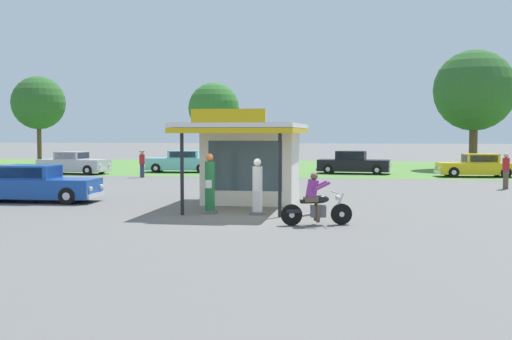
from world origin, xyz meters
TOP-DOWN VIEW (x-y plane):
  - ground_plane at (0.00, 0.00)m, footprint 300.00×300.00m
  - grass_verge_strip at (0.00, 30.00)m, footprint 120.00×24.00m
  - service_station_kiosk at (-0.21, 4.09)m, footprint 4.22×6.67m
  - gas_pump_nearside at (-1.03, 0.57)m, footprint 0.44×0.44m
  - gas_pump_offside at (0.62, 0.57)m, footprint 0.44×0.44m
  - motorcycle_with_rider at (2.72, -1.56)m, footprint 2.11×0.83m
  - featured_classic_sedan at (-8.87, 3.08)m, footprint 5.26×2.02m
  - parked_car_second_row_spare at (-2.94, 18.55)m, footprint 4.99×1.96m
  - parked_car_back_row_far_left at (11.47, 20.86)m, footprint 5.02×2.28m
  - parked_car_back_row_left at (-8.29, 22.44)m, footprint 5.02×2.41m
  - parked_car_back_row_right at (3.75, 22.70)m, footprint 5.13×2.34m
  - parked_car_back_row_centre_left at (-15.00, 19.52)m, footprint 4.97×2.40m
  - bystander_strolling_foreground at (-9.25, 16.98)m, footprint 0.36×0.36m
  - bystander_chatting_near_pumps at (11.25, 12.10)m, footprint 0.34×0.34m
  - tree_oak_right at (-23.62, 30.98)m, footprint 4.64×4.64m
  - tree_oak_distant_spare at (12.80, 29.63)m, footprint 6.16×6.16m
  - tree_oak_far_left at (-8.27, 32.71)m, footprint 4.40×4.40m

SIDE VIEW (x-z plane):
  - ground_plane at x=0.00m, z-range 0.00..0.00m
  - grass_verge_strip at x=0.00m, z-range 0.00..0.01m
  - motorcycle_with_rider at x=2.72m, z-range -0.14..1.44m
  - parked_car_second_row_spare at x=-2.94m, z-range -0.07..1.40m
  - parked_car_back_row_far_left at x=11.47m, z-range -0.06..1.40m
  - featured_classic_sedan at x=-8.87m, z-range -0.06..1.42m
  - parked_car_back_row_centre_left at x=-15.00m, z-range -0.07..1.45m
  - parked_car_back_row_right at x=3.75m, z-range -0.08..1.47m
  - parked_car_back_row_left at x=-8.29m, z-range -0.05..1.49m
  - gas_pump_offside at x=0.62m, z-range -0.08..1.82m
  - bystander_strolling_foreground at x=-9.25m, z-range 0.06..1.73m
  - gas_pump_nearside at x=-1.03m, z-range -0.08..1.98m
  - bystander_chatting_near_pumps at x=11.25m, z-range 0.06..1.84m
  - service_station_kiosk at x=-0.21m, z-range 0.02..3.57m
  - tree_oak_far_left at x=-8.27m, z-range 1.32..8.45m
  - tree_oak_right at x=-23.62m, z-range 1.53..9.28m
  - tree_oak_distant_spare at x=12.80m, z-range 1.45..10.55m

